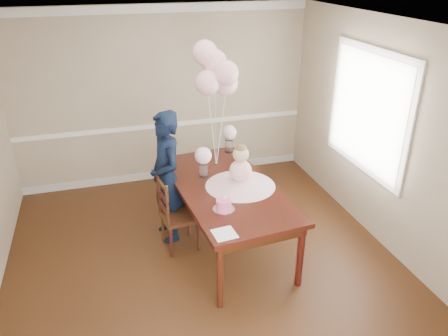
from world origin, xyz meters
TOP-DOWN VIEW (x-y plane):
  - floor at (0.00, 0.00)m, footprint 4.50×5.00m
  - ceiling at (0.00, 0.00)m, footprint 4.50×5.00m
  - wall_back at (0.00, 2.50)m, footprint 4.50×0.02m
  - wall_right at (2.25, 0.00)m, footprint 0.02×5.00m
  - chair_rail_trim at (0.00, 2.49)m, footprint 4.50×0.02m
  - crown_molding at (0.00, 2.49)m, footprint 4.50×0.02m
  - baseboard_trim at (0.00, 2.49)m, footprint 4.50×0.02m
  - window_frame at (2.23, 0.50)m, footprint 0.02×1.66m
  - window_blinds at (2.21, 0.50)m, footprint 0.01×1.50m
  - dining_table_top at (0.36, 0.42)m, footprint 1.28×2.28m
  - table_apron at (0.36, 0.42)m, footprint 1.16×2.16m
  - table_leg_fl at (-0.01, -0.63)m, footprint 0.08×0.08m
  - table_leg_fr at (0.90, -0.55)m, footprint 0.08×0.08m
  - table_leg_bl at (-0.19, 1.38)m, footprint 0.08×0.08m
  - table_leg_br at (0.73, 1.46)m, footprint 0.08×0.08m
  - baby_skirt at (0.53, 0.37)m, footprint 0.90×0.90m
  - baby_torso at (0.53, 0.37)m, footprint 0.26×0.26m
  - baby_head at (0.53, 0.37)m, footprint 0.19×0.19m
  - baby_hair at (0.53, 0.37)m, footprint 0.13×0.13m
  - cake_platter at (0.18, -0.09)m, footprint 0.26×0.26m
  - birthday_cake at (0.18, -0.09)m, footprint 0.18×0.18m
  - cake_flower_a at (0.18, -0.09)m, footprint 0.03×0.03m
  - cake_flower_b at (0.21, -0.07)m, footprint 0.03×0.03m
  - rose_vase_near at (0.17, 0.73)m, footprint 0.12×0.12m
  - roses_near at (0.17, 0.73)m, footprint 0.21×0.21m
  - rose_vase_far at (0.69, 1.38)m, footprint 0.12×0.12m
  - roses_far at (0.69, 1.38)m, footprint 0.21×0.21m
  - napkin at (0.06, -0.55)m, footprint 0.24×0.24m
  - balloon_weight at (0.42, 1.03)m, footprint 0.05×0.05m
  - balloon_a at (0.31, 1.02)m, footprint 0.31×0.31m
  - balloon_b at (0.53, 0.98)m, footprint 0.31×0.31m
  - balloon_c at (0.43, 1.14)m, footprint 0.31×0.31m
  - balloon_d at (0.32, 1.15)m, footprint 0.31×0.31m
  - balloon_e at (0.57, 1.13)m, footprint 0.31×0.31m
  - balloon_ribbon_a at (0.36, 1.02)m, footprint 0.10×0.01m
  - balloon_ribbon_b at (0.47, 1.00)m, footprint 0.12×0.05m
  - balloon_ribbon_c at (0.42, 1.08)m, footprint 0.02×0.11m
  - balloon_ribbon_d at (0.37, 1.09)m, footprint 0.10×0.11m
  - balloon_ribbon_e at (0.49, 1.08)m, footprint 0.15×0.09m
  - dining_chair_seat at (-0.19, 0.53)m, footprint 0.47×0.47m
  - chair_leg_fl at (-0.34, 0.34)m, footprint 0.04×0.04m
  - chair_leg_fr at (-0.00, 0.39)m, footprint 0.04×0.04m
  - chair_leg_bl at (-0.39, 0.68)m, footprint 0.04×0.04m
  - chair_leg_br at (-0.05, 0.73)m, footprint 0.04×0.04m
  - chair_back_post_l at (-0.36, 0.34)m, footprint 0.04×0.04m
  - chair_back_post_r at (-0.40, 0.68)m, footprint 0.04×0.04m
  - chair_slat_low at (-0.38, 0.51)m, footprint 0.08×0.38m
  - chair_slat_mid at (-0.38, 0.51)m, footprint 0.08×0.38m
  - chair_slat_top at (-0.38, 0.51)m, footprint 0.08×0.38m
  - woman at (-0.28, 0.80)m, footprint 0.50×0.67m

SIDE VIEW (x-z plane):
  - floor at x=0.00m, z-range 0.00..0.00m
  - baseboard_trim at x=0.00m, z-range 0.00..0.12m
  - chair_leg_fl at x=-0.34m, z-range 0.00..0.41m
  - chair_leg_fr at x=0.00m, z-range 0.00..0.41m
  - chair_leg_bl at x=-0.39m, z-range 0.00..0.41m
  - chair_leg_br at x=-0.05m, z-range 0.00..0.41m
  - table_leg_fl at x=-0.01m, z-range 0.00..0.77m
  - table_leg_fr at x=0.90m, z-range 0.00..0.77m
  - table_leg_bl at x=-0.19m, z-range 0.00..0.77m
  - table_leg_br at x=0.73m, z-range 0.00..0.77m
  - dining_chair_seat at x=-0.19m, z-range 0.40..0.45m
  - chair_slat_low at x=-0.38m, z-range 0.56..0.61m
  - chair_back_post_l at x=-0.36m, z-range 0.44..0.97m
  - chair_back_post_r at x=-0.40m, z-range 0.44..0.97m
  - table_apron at x=0.36m, z-range 0.66..0.77m
  - chair_slat_mid at x=-0.38m, z-range 0.72..0.76m
  - dining_table_top at x=0.36m, z-range 0.77..0.82m
  - cake_platter at x=0.18m, z-range 0.82..0.83m
  - napkin at x=0.06m, z-range 0.82..0.83m
  - balloon_weight at x=0.42m, z-range 0.82..0.84m
  - woman at x=-0.28m, z-range 0.00..1.68m
  - baby_skirt at x=0.53m, z-range 0.82..0.93m
  - birthday_cake at x=0.18m, z-range 0.83..0.94m
  - chair_slat_top at x=-0.38m, z-range 0.87..0.92m
  - chair_rail_trim at x=0.00m, z-range 0.86..0.94m
  - rose_vase_near at x=0.17m, z-range 0.82..1.00m
  - rose_vase_far at x=0.69m, z-range 0.82..1.00m
  - cake_flower_a at x=0.18m, z-range 0.94..0.97m
  - cake_flower_b at x=0.21m, z-range 0.94..0.97m
  - baby_torso at x=0.53m, z-range 0.89..1.15m
  - roses_near at x=0.17m, z-range 1.00..1.21m
  - roses_far at x=0.69m, z-range 1.00..1.21m
  - baby_head at x=0.53m, z-range 1.13..1.32m
  - balloon_ribbon_e at x=0.49m, z-range 0.84..1.69m
  - baby_hair at x=0.53m, z-range 1.23..1.36m
  - balloon_ribbon_a at x=0.36m, z-range 0.84..1.75m
  - balloon_ribbon_b at x=0.47m, z-range 0.84..1.86m
  - wall_back at x=0.00m, z-range 0.00..2.70m
  - wall_right at x=2.25m, z-range 0.00..2.70m
  - balloon_ribbon_c at x=0.42m, z-range 0.84..1.97m
  - balloon_ribbon_d at x=0.37m, z-range 0.84..2.08m
  - window_frame at x=2.23m, z-range 0.77..2.33m
  - window_blinds at x=2.21m, z-range 0.85..2.25m
  - balloon_e at x=0.57m, z-range 1.71..2.02m
  - balloon_a at x=0.31m, z-range 1.76..2.07m
  - balloon_b at x=0.53m, z-range 1.87..2.18m
  - balloon_c at x=0.43m, z-range 1.98..2.29m
  - balloon_d at x=0.32m, z-range 2.09..2.40m
  - crown_molding at x=0.00m, z-range 2.57..2.69m
  - ceiling at x=0.00m, z-range 2.69..2.71m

